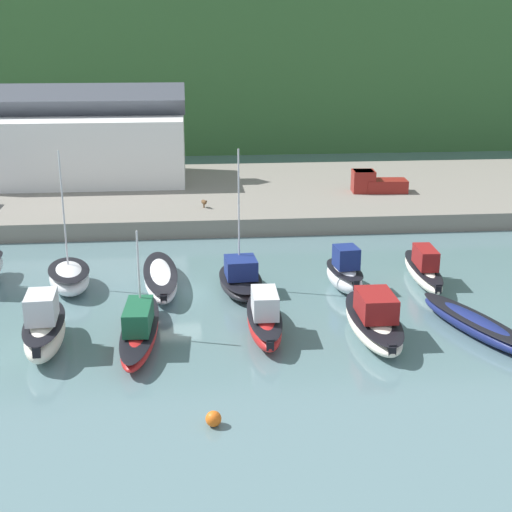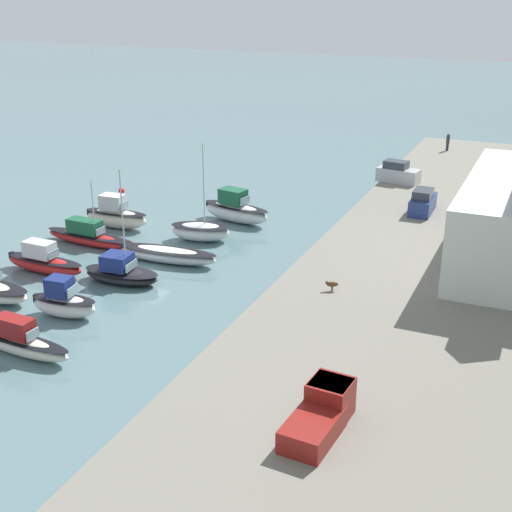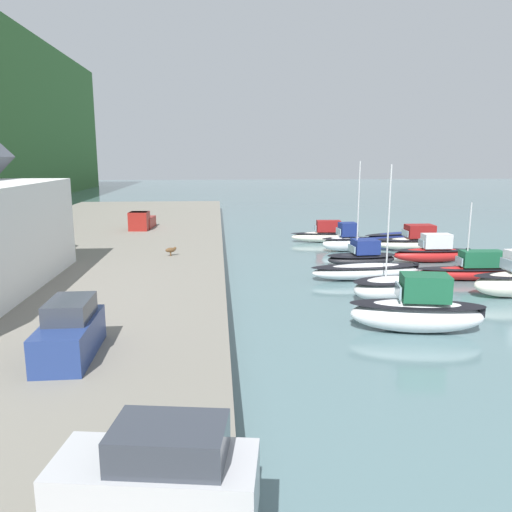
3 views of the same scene
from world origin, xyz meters
name	(u,v)px [view 2 (image 2 of 3)]	position (x,y,z in m)	size (l,w,h in m)	color
ground_plane	(148,265)	(0.00, 0.00, 0.00)	(320.00, 320.00, 0.00)	slate
quay_promenade	(451,308)	(0.00, 22.99, 0.69)	(99.34, 23.05, 1.38)	gray
moored_boat_0	(236,210)	(-12.24, 1.75, 1.13)	(3.30, 7.08, 3.02)	white
moored_boat_1	(201,231)	(-6.55, 1.17, 0.82)	(3.41, 5.44, 8.39)	silver
moored_boat_2	(167,254)	(-1.12, 1.09, 0.63)	(2.68, 8.43, 1.17)	silver
moored_boat_3	(121,272)	(3.65, 0.00, 0.78)	(2.86, 5.96, 8.50)	black
moored_boat_4	(64,302)	(9.92, -0.21, 1.01)	(2.25, 4.68, 2.73)	white
moored_boat_5	(20,341)	(15.04, 0.58, 0.82)	(1.89, 7.23, 2.29)	white
moored_boat_6	(116,216)	(-6.42, -7.22, 1.13)	(2.25, 6.06, 3.02)	white
moored_boat_7	(89,236)	(-1.87, -6.84, 0.77)	(2.14, 8.73, 5.64)	red
moored_boat_8	(44,261)	(4.42, -6.34, 0.88)	(1.86, 6.85, 2.43)	red
parked_car_0	(398,173)	(-26.61, 13.17, 2.29)	(2.39, 4.42, 2.16)	#B7B7BC
parked_car_1	(423,202)	(-17.49, 17.52, 2.29)	(4.23, 1.86, 2.16)	navy
pickup_truck_0	(322,412)	(16.80, 19.84, 2.20)	(4.85, 2.29, 1.90)	maroon
person_on_quay	(448,142)	(-42.95, 15.36, 2.48)	(0.40, 0.40, 2.14)	#232838
dog_on_quay	(332,284)	(1.88, 15.46, 1.83)	(0.58, 0.87, 0.68)	brown
mooring_buoy_1	(122,191)	(-15.67, -12.86, 0.32)	(0.64, 0.64, 0.64)	red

